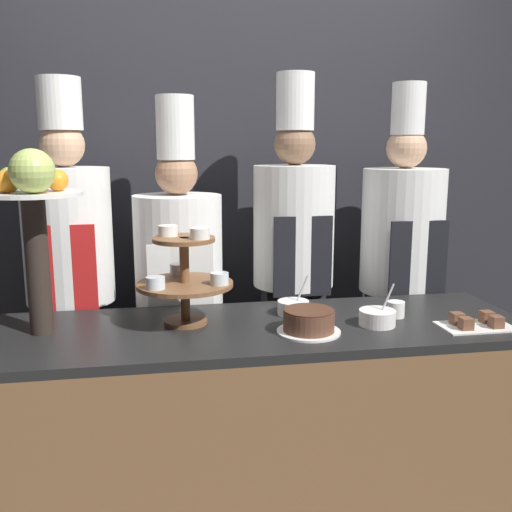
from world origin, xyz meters
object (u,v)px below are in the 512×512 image
(chef_left, at_px, (70,269))
(chef_right, at_px, (401,262))
(serving_bowl_near, at_px, (377,318))
(chef_center_left, at_px, (179,281))
(fruit_pedestal, at_px, (33,208))
(cup_white, at_px, (396,309))
(serving_bowl_far, at_px, (293,307))
(cake_round, at_px, (309,322))
(cake_square_tray, at_px, (476,323))
(tiered_stand, at_px, (185,274))
(chef_center_right, at_px, (293,259))

(chef_left, distance_m, chef_right, 1.57)
(serving_bowl_near, bearing_deg, chef_center_left, 139.89)
(fruit_pedestal, xyz_separation_m, cup_white, (1.35, -0.01, -0.43))
(fruit_pedestal, height_order, serving_bowl_far, fruit_pedestal)
(cup_white, distance_m, chef_right, 0.58)
(chef_left, distance_m, chef_center_left, 0.49)
(cake_round, bearing_deg, cake_square_tray, -4.17)
(serving_bowl_near, distance_m, chef_right, 0.71)
(tiered_stand, relative_size, cake_square_tray, 1.38)
(tiered_stand, bearing_deg, cake_square_tray, -12.21)
(fruit_pedestal, xyz_separation_m, chef_left, (0.03, 0.51, -0.32))
(tiered_stand, bearing_deg, cake_round, -23.07)
(fruit_pedestal, height_order, chef_left, chef_left)
(cake_round, distance_m, cake_square_tray, 0.64)
(tiered_stand, distance_m, cake_round, 0.50)
(chef_center_left, relative_size, chef_right, 0.96)
(fruit_pedestal, distance_m, chef_center_right, 1.21)
(serving_bowl_near, relative_size, chef_center_right, 0.09)
(serving_bowl_near, distance_m, chef_left, 1.36)
(serving_bowl_near, bearing_deg, cup_white, 38.22)
(fruit_pedestal, relative_size, serving_bowl_far, 4.19)
(chef_right, bearing_deg, fruit_pedestal, -162.40)
(cake_round, relative_size, chef_center_right, 0.13)
(serving_bowl_near, distance_m, chef_center_left, 0.95)
(cup_white, bearing_deg, serving_bowl_near, -141.78)
(cup_white, bearing_deg, cake_square_tray, -35.38)
(tiered_stand, bearing_deg, fruit_pedestal, -175.14)
(cup_white, height_order, cake_square_tray, cup_white)
(cake_square_tray, bearing_deg, chef_center_right, 127.94)
(cake_square_tray, xyz_separation_m, chef_right, (0.00, 0.70, 0.10))
(tiered_stand, height_order, cake_square_tray, tiered_stand)
(serving_bowl_near, relative_size, chef_left, 0.09)
(serving_bowl_near, height_order, chef_right, chef_right)
(fruit_pedestal, relative_size, cup_white, 9.50)
(tiered_stand, distance_m, fruit_pedestal, 0.59)
(chef_center_left, bearing_deg, tiered_stand, -89.31)
(fruit_pedestal, xyz_separation_m, serving_bowl_far, (0.96, 0.09, -0.43))
(cake_square_tray, xyz_separation_m, chef_center_right, (-0.54, 0.70, 0.13))
(serving_bowl_far, relative_size, chef_right, 0.09)
(chef_center_right, bearing_deg, cake_square_tray, -52.06)
(serving_bowl_far, bearing_deg, chef_right, 32.95)
(serving_bowl_far, bearing_deg, fruit_pedestal, -174.58)
(chef_center_right, bearing_deg, tiered_stand, -139.11)
(tiered_stand, height_order, cake_round, tiered_stand)
(cake_round, bearing_deg, chef_right, 45.41)
(chef_center_right, bearing_deg, cup_white, -60.40)
(serving_bowl_far, bearing_deg, chef_center_right, 76.70)
(cup_white, bearing_deg, fruit_pedestal, 179.41)
(chef_right, bearing_deg, cup_white, -115.45)
(chef_center_left, height_order, chef_center_right, chef_center_right)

